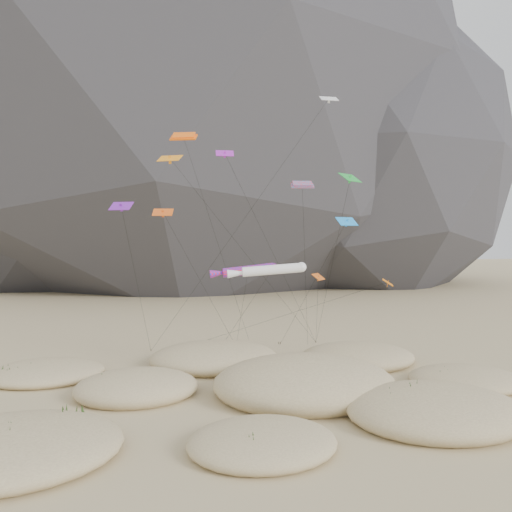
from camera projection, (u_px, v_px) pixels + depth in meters
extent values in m
plane|color=#CCB789|center=(269.00, 406.00, 41.65)|extent=(500.00, 500.00, 0.00)
ellipsoid|color=black|center=(209.00, 89.00, 153.58)|extent=(191.54, 147.29, 156.00)
ellipsoid|color=#2B2B30|center=(60.00, 140.00, 152.85)|extent=(136.20, 127.83, 116.00)
ellipsoid|color=black|center=(361.00, 163.00, 159.26)|extent=(130.55, 126.41, 100.00)
ellipsoid|color=#CCB789|center=(11.00, 448.00, 31.73)|extent=(13.99, 11.90, 2.86)
ellipsoid|color=#CCB789|center=(262.00, 442.00, 33.01)|extent=(10.10, 8.58, 2.25)
ellipsoid|color=#CCB789|center=(435.00, 410.00, 38.52)|extent=(14.01, 11.91, 3.29)
ellipsoid|color=#CCB789|center=(137.00, 388.00, 44.56)|extent=(11.00, 9.35, 2.96)
ellipsoid|color=#CCB789|center=(304.00, 383.00, 44.77)|extent=(16.53, 14.05, 4.53)
ellipsoid|color=#CCB789|center=(465.00, 379.00, 47.79)|extent=(10.99, 9.34, 2.10)
ellipsoid|color=#CCB789|center=(214.00, 358.00, 55.31)|extent=(14.23, 12.10, 3.26)
ellipsoid|color=#CCB789|center=(358.00, 357.00, 56.18)|extent=(12.88, 10.95, 2.85)
ellipsoid|color=#CCB789|center=(46.00, 373.00, 50.13)|extent=(11.44, 9.72, 2.21)
ellipsoid|color=black|center=(64.00, 422.00, 35.82)|extent=(2.38, 2.04, 0.72)
ellipsoid|color=black|center=(254.00, 448.00, 31.89)|extent=(2.21, 1.89, 0.66)
ellipsoid|color=black|center=(263.00, 436.00, 34.05)|extent=(2.10, 1.79, 0.63)
ellipsoid|color=black|center=(403.00, 403.00, 39.33)|extent=(2.86, 2.45, 0.86)
ellipsoid|color=black|center=(407.00, 417.00, 36.94)|extent=(2.14, 1.83, 0.64)
ellipsoid|color=black|center=(112.00, 386.00, 44.54)|extent=(2.92, 2.50, 0.88)
ellipsoid|color=black|center=(160.00, 376.00, 48.01)|extent=(2.38, 2.04, 0.71)
ellipsoid|color=black|center=(304.00, 382.00, 44.91)|extent=(3.74, 3.20, 1.12)
ellipsoid|color=black|center=(302.00, 370.00, 49.11)|extent=(3.04, 2.60, 0.91)
ellipsoid|color=black|center=(283.00, 386.00, 44.32)|extent=(2.32, 1.98, 0.70)
ellipsoid|color=black|center=(446.00, 376.00, 48.37)|extent=(2.45, 2.10, 0.74)
ellipsoid|color=black|center=(220.00, 354.00, 55.95)|extent=(3.20, 2.73, 0.96)
ellipsoid|color=black|center=(234.00, 357.00, 55.08)|extent=(2.74, 2.34, 0.82)
ellipsoid|color=black|center=(366.00, 353.00, 57.69)|extent=(2.50, 2.14, 0.75)
ellipsoid|color=black|center=(356.00, 357.00, 56.10)|extent=(1.97, 1.69, 0.59)
ellipsoid|color=black|center=(15.00, 376.00, 48.85)|extent=(2.39, 2.05, 0.72)
ellipsoid|color=black|center=(58.00, 377.00, 48.71)|extent=(1.89, 1.62, 0.57)
cylinder|color=#3F2D1E|center=(192.00, 344.00, 65.16)|extent=(0.08, 0.08, 0.30)
cylinder|color=#3F2D1E|center=(235.00, 343.00, 65.54)|extent=(0.08, 0.08, 0.30)
cylinder|color=#3F2D1E|center=(280.00, 343.00, 65.68)|extent=(0.08, 0.08, 0.30)
cylinder|color=#3F2D1E|center=(279.00, 343.00, 65.82)|extent=(0.08, 0.08, 0.30)
cylinder|color=#3F2D1E|center=(316.00, 341.00, 66.79)|extent=(0.08, 0.08, 0.30)
cylinder|color=#3F2D1E|center=(192.00, 345.00, 64.48)|extent=(0.08, 0.08, 0.30)
cylinder|color=#3F2D1E|center=(339.00, 343.00, 65.80)|extent=(0.08, 0.08, 0.30)
cylinder|color=#3F2D1E|center=(151.00, 350.00, 61.69)|extent=(0.08, 0.08, 0.30)
cylinder|color=#FF1A36|center=(248.00, 270.00, 53.02)|extent=(5.55, 1.32, 1.56)
sphere|color=#FF1A36|center=(273.00, 268.00, 53.41)|extent=(1.04, 1.04, 1.04)
cone|color=#FF1A36|center=(220.00, 273.00, 52.60)|extent=(2.30, 1.03, 1.12)
cylinder|color=black|center=(242.00, 311.00, 59.42)|extent=(0.82, 12.53, 10.63)
cylinder|color=white|center=(272.00, 270.00, 47.39)|extent=(5.79, 1.29, 1.31)
sphere|color=white|center=(301.00, 267.00, 47.78)|extent=(0.96, 0.96, 0.96)
cone|color=white|center=(239.00, 273.00, 46.97)|extent=(2.38, 0.97, 0.98)
cylinder|color=black|center=(242.00, 316.00, 54.68)|extent=(3.23, 15.16, 11.04)
cube|color=#FF5F0D|center=(184.00, 137.00, 52.29)|extent=(2.99, 1.94, 0.81)
cube|color=#FF5F0D|center=(184.00, 135.00, 52.28)|extent=(2.51, 1.57, 0.80)
cylinder|color=black|center=(221.00, 252.00, 60.45)|extent=(9.65, 13.78, 24.62)
cube|color=#FA1A2E|center=(302.00, 186.00, 50.47)|extent=(2.43, 1.28, 0.64)
cube|color=#FA1A2E|center=(302.00, 184.00, 50.46)|extent=(2.06, 1.03, 0.64)
cylinder|color=black|center=(305.00, 275.00, 58.15)|extent=(5.11, 13.94, 19.35)
cube|color=#D55714|center=(318.00, 277.00, 49.56)|extent=(1.73, 1.80, 0.64)
cube|color=#D55714|center=(318.00, 278.00, 49.56)|extent=(0.28, 0.28, 0.56)
cylinder|color=black|center=(317.00, 314.00, 58.18)|extent=(5.25, 16.17, 10.15)
cube|color=green|center=(350.00, 178.00, 53.90)|extent=(2.95, 2.56, 1.00)
cube|color=green|center=(350.00, 179.00, 53.90)|extent=(0.42, 0.42, 0.90)
cylinder|color=black|center=(331.00, 269.00, 60.35)|extent=(0.39, 12.36, 20.52)
cube|color=silver|center=(329.00, 99.00, 57.04)|extent=(2.06, 1.15, 0.72)
cube|color=silver|center=(329.00, 100.00, 57.04)|extent=(0.25, 0.20, 0.70)
cylinder|color=black|center=(236.00, 230.00, 59.37)|extent=(20.24, 7.86, 29.96)
cube|color=#DB5414|center=(163.00, 212.00, 48.98)|extent=(2.15, 1.42, 0.78)
cube|color=#DB5414|center=(163.00, 214.00, 48.99)|extent=(0.28, 0.29, 0.67)
cylinder|color=black|center=(204.00, 288.00, 57.26)|extent=(9.54, 14.35, 16.54)
cube|color=orange|center=(170.00, 158.00, 50.09)|extent=(2.66, 2.16, 0.77)
cube|color=orange|center=(170.00, 160.00, 50.10)|extent=(0.33, 0.29, 0.81)
cylinder|color=black|center=(253.00, 263.00, 58.45)|extent=(19.62, 12.20, 22.03)
cube|color=purple|center=(225.00, 153.00, 50.18)|extent=(1.86, 1.03, 0.73)
cube|color=purple|center=(225.00, 155.00, 50.18)|extent=(0.23, 0.25, 0.61)
cylinder|color=black|center=(277.00, 261.00, 58.49)|extent=(14.20, 13.23, 22.54)
cube|color=#1A86E1|center=(347.00, 221.00, 50.17)|extent=(2.36, 1.59, 0.89)
cube|color=#1A86E1|center=(347.00, 223.00, 50.17)|extent=(0.33, 0.35, 0.72)
cylinder|color=black|center=(309.00, 291.00, 57.93)|extent=(2.81, 15.87, 15.68)
cube|color=orange|center=(388.00, 282.00, 53.27)|extent=(1.90, 2.36, 0.74)
cube|color=orange|center=(388.00, 284.00, 53.27)|extent=(0.29, 0.31, 0.72)
cylinder|color=black|center=(280.00, 317.00, 59.22)|extent=(19.69, 15.92, 9.26)
cube|color=purple|center=(121.00, 206.00, 46.98)|extent=(2.37, 1.86, 0.85)
cube|color=purple|center=(121.00, 208.00, 46.99)|extent=(0.34, 0.35, 0.72)
cylinder|color=black|center=(138.00, 288.00, 54.34)|extent=(2.60, 13.89, 17.02)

